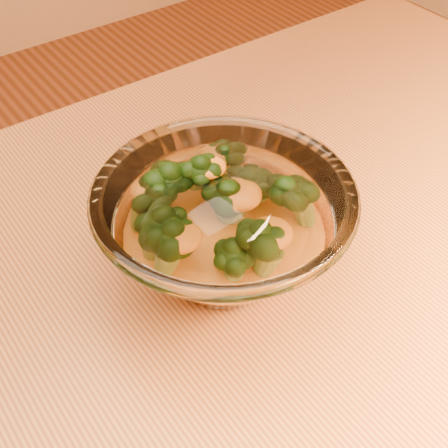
{
  "coord_description": "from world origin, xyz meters",
  "views": [
    {
      "loc": [
        -0.24,
        -0.28,
        1.2
      ],
      "look_at": [
        -0.0,
        0.05,
        0.81
      ],
      "focal_mm": 50.0,
      "sensor_mm": 36.0,
      "label": 1
    }
  ],
  "objects": [
    {
      "name": "glass_bowl",
      "position": [
        -0.0,
        0.05,
        0.81
      ],
      "size": [
        0.24,
        0.24,
        0.11
      ],
      "color": "white",
      "rests_on": "table"
    },
    {
      "name": "cheese_sauce",
      "position": [
        -0.0,
        0.05,
        0.78
      ],
      "size": [
        0.13,
        0.13,
        0.04
      ],
      "primitive_type": "ellipsoid",
      "color": "orange",
      "rests_on": "glass_bowl"
    },
    {
      "name": "broccoli_heap",
      "position": [
        -0.0,
        0.06,
        0.82
      ],
      "size": [
        0.17,
        0.16,
        0.08
      ],
      "color": "black",
      "rests_on": "cheese_sauce"
    },
    {
      "name": "table",
      "position": [
        0.0,
        0.0,
        0.65
      ],
      "size": [
        1.2,
        0.8,
        0.75
      ],
      "color": "#B97237",
      "rests_on": "ground"
    }
  ]
}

